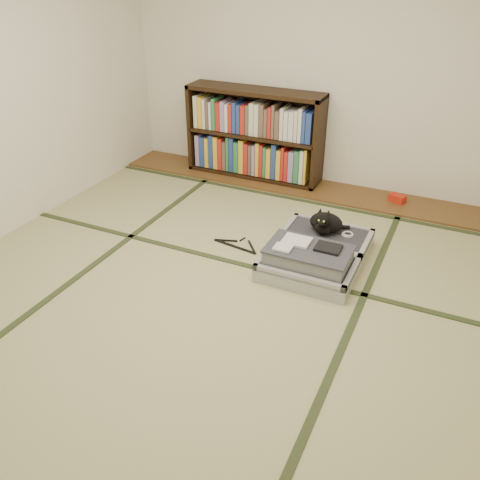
% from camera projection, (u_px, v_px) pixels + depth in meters
% --- Properties ---
extents(floor, '(4.50, 4.50, 0.00)m').
position_uv_depth(floor, '(213.00, 291.00, 3.65)').
color(floor, tan).
rests_on(floor, ground).
extents(wood_strip, '(4.00, 0.50, 0.02)m').
position_uv_depth(wood_strip, '(303.00, 187.00, 5.22)').
color(wood_strip, brown).
rests_on(wood_strip, ground).
extents(red_item, '(0.17, 0.14, 0.07)m').
position_uv_depth(red_item, '(397.00, 198.00, 4.87)').
color(red_item, red).
rests_on(red_item, wood_strip).
extents(room_shell, '(4.50, 4.50, 4.50)m').
position_uv_depth(room_shell, '(206.00, 83.00, 2.92)').
color(room_shell, white).
rests_on(room_shell, ground).
extents(tatami_borders, '(4.00, 4.50, 0.01)m').
position_uv_depth(tatami_borders, '(242.00, 257.00, 4.04)').
color(tatami_borders, '#2D381E').
rests_on(tatami_borders, ground).
extents(bookcase, '(1.43, 0.33, 0.92)m').
position_uv_depth(bookcase, '(254.00, 136.00, 5.27)').
color(bookcase, black).
rests_on(bookcase, wood_strip).
extents(suitcase, '(0.69, 0.92, 0.27)m').
position_uv_depth(suitcase, '(315.00, 254.00, 3.90)').
color(suitcase, '#AEAFB3').
rests_on(suitcase, floor).
extents(cat, '(0.31, 0.31, 0.25)m').
position_uv_depth(cat, '(326.00, 223.00, 4.07)').
color(cat, black).
rests_on(cat, suitcase).
extents(cable_coil, '(0.10, 0.10, 0.02)m').
position_uv_depth(cable_coil, '(348.00, 234.00, 4.08)').
color(cable_coil, white).
rests_on(cable_coil, suitcase).
extents(hanger, '(0.41, 0.21, 0.01)m').
position_uv_depth(hanger, '(237.00, 245.00, 4.20)').
color(hanger, black).
rests_on(hanger, floor).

